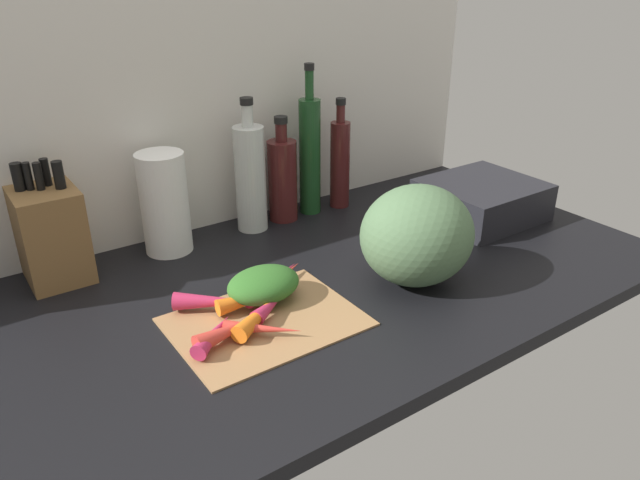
# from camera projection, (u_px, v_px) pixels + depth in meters

# --- Properties ---
(ground_plane) EXTENTS (1.70, 0.80, 0.03)m
(ground_plane) POSITION_uv_depth(u_px,v_px,m) (271.00, 298.00, 1.21)
(ground_plane) COLOR black
(wall_back) EXTENTS (1.70, 0.03, 0.60)m
(wall_back) POSITION_uv_depth(u_px,v_px,m) (179.00, 106.00, 1.36)
(wall_back) COLOR silver
(wall_back) RESTS_ON ground_plane
(cutting_board) EXTENTS (0.33, 0.25, 0.01)m
(cutting_board) POSITION_uv_depth(u_px,v_px,m) (265.00, 321.00, 1.10)
(cutting_board) COLOR #997047
(cutting_board) RESTS_ON ground_plane
(carrot_0) EXTENTS (0.17, 0.11, 0.03)m
(carrot_0) POSITION_uv_depth(u_px,v_px,m) (272.00, 281.00, 1.20)
(carrot_0) COLOR #B2264C
(carrot_0) RESTS_ON cutting_board
(carrot_1) EXTENTS (0.14, 0.05, 0.03)m
(carrot_1) POSITION_uv_depth(u_px,v_px,m) (230.00, 330.00, 1.03)
(carrot_1) COLOR red
(carrot_1) RESTS_ON cutting_board
(carrot_2) EXTENTS (0.10, 0.08, 0.03)m
(carrot_2) POSITION_uv_depth(u_px,v_px,m) (271.00, 305.00, 1.11)
(carrot_2) COLOR #B2264C
(carrot_2) RESTS_ON cutting_board
(carrot_3) EXTENTS (0.15, 0.04, 0.03)m
(carrot_3) POSITION_uv_depth(u_px,v_px,m) (254.00, 298.00, 1.13)
(carrot_3) COLOR orange
(carrot_3) RESTS_ON cutting_board
(carrot_4) EXTENTS (0.16, 0.12, 0.03)m
(carrot_4) POSITION_uv_depth(u_px,v_px,m) (263.00, 311.00, 1.09)
(carrot_4) COLOR orange
(carrot_4) RESTS_ON cutting_board
(carrot_5) EXTENTS (0.11, 0.10, 0.03)m
(carrot_5) POSITION_uv_depth(u_px,v_px,m) (214.00, 334.00, 1.03)
(carrot_5) COLOR #B2264C
(carrot_5) RESTS_ON cutting_board
(carrot_6) EXTENTS (0.15, 0.12, 0.03)m
(carrot_6) POSITION_uv_depth(u_px,v_px,m) (218.00, 302.00, 1.12)
(carrot_6) COLOR #B2264C
(carrot_6) RESTS_ON cutting_board
(carrot_7) EXTENTS (0.16, 0.10, 0.03)m
(carrot_7) POSITION_uv_depth(u_px,v_px,m) (278.00, 281.00, 1.20)
(carrot_7) COLOR red
(carrot_7) RESTS_ON cutting_board
(carrot_8) EXTENTS (0.12, 0.11, 0.02)m
(carrot_8) POSITION_uv_depth(u_px,v_px,m) (263.00, 329.00, 1.05)
(carrot_8) COLOR red
(carrot_8) RESTS_ON cutting_board
(carrot_greens_pile) EXTENTS (0.14, 0.11, 0.06)m
(carrot_greens_pile) POSITION_uv_depth(u_px,v_px,m) (263.00, 284.00, 1.15)
(carrot_greens_pile) COLOR #2D6023
(carrot_greens_pile) RESTS_ON cutting_board
(winter_squash) EXTENTS (0.24, 0.22, 0.20)m
(winter_squash) POSITION_uv_depth(u_px,v_px,m) (417.00, 235.00, 1.20)
(winter_squash) COLOR #4C6B47
(winter_squash) RESTS_ON ground_plane
(knife_block) EXTENTS (0.12, 0.15, 0.25)m
(knife_block) POSITION_uv_depth(u_px,v_px,m) (50.00, 233.00, 1.22)
(knife_block) COLOR brown
(knife_block) RESTS_ON ground_plane
(paper_towel_roll) EXTENTS (0.10, 0.10, 0.23)m
(paper_towel_roll) POSITION_uv_depth(u_px,v_px,m) (164.00, 203.00, 1.32)
(paper_towel_roll) COLOR white
(paper_towel_roll) RESTS_ON ground_plane
(bottle_0) EXTENTS (0.07, 0.07, 0.32)m
(bottle_0) POSITION_uv_depth(u_px,v_px,m) (250.00, 177.00, 1.43)
(bottle_0) COLOR silver
(bottle_0) RESTS_ON ground_plane
(bottle_1) EXTENTS (0.07, 0.07, 0.26)m
(bottle_1) POSITION_uv_depth(u_px,v_px,m) (282.00, 179.00, 1.49)
(bottle_1) COLOR #471919
(bottle_1) RESTS_ON ground_plane
(bottle_2) EXTENTS (0.05, 0.05, 0.38)m
(bottle_2) POSITION_uv_depth(u_px,v_px,m) (310.00, 154.00, 1.51)
(bottle_2) COLOR #19421E
(bottle_2) RESTS_ON ground_plane
(bottle_3) EXTENTS (0.05, 0.05, 0.29)m
(bottle_3) POSITION_uv_depth(u_px,v_px,m) (340.00, 162.00, 1.56)
(bottle_3) COLOR #471919
(bottle_3) RESTS_ON ground_plane
(dish_rack) EXTENTS (0.27, 0.24, 0.09)m
(dish_rack) POSITION_uv_depth(u_px,v_px,m) (481.00, 200.00, 1.53)
(dish_rack) COLOR black
(dish_rack) RESTS_ON ground_plane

